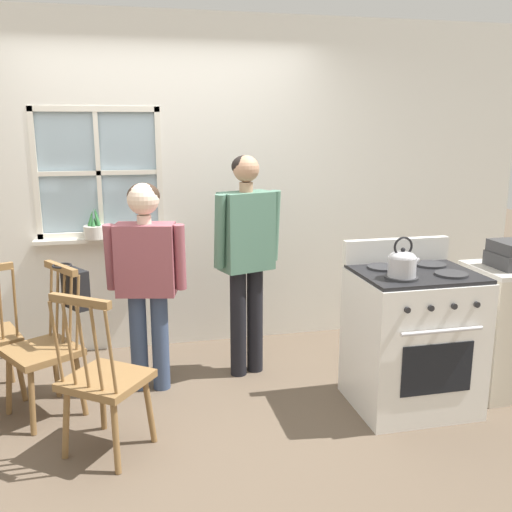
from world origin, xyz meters
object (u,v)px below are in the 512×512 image
chair_by_window (45,350)px  person_teen_center (246,247)px  kettle (402,263)px  side_counter (508,329)px  handbag (75,288)px  stove (412,338)px  potted_plant (95,229)px  chair_near_wall (104,381)px  person_elderly_left (146,266)px

chair_by_window → person_teen_center: size_ratio=0.60×
kettle → side_counter: 1.12m
side_counter → handbag: bearing=170.7°
chair_by_window → person_teen_center: (1.39, 0.33, 0.53)m
stove → potted_plant: size_ratio=4.33×
chair_near_wall → person_teen_center: bearing=-102.3°
handbag → potted_plant: bearing=83.2°
chair_by_window → chair_near_wall: 0.67m
chair_near_wall → chair_by_window: bearing=-18.9°
stove → handbag: (-2.14, 0.54, 0.33)m
person_teen_center → kettle: size_ratio=6.61×
person_teen_center → handbag: bearing=171.9°
stove → kettle: size_ratio=4.39×
person_elderly_left → handbag: 0.48m
person_teen_center → person_elderly_left: bearing=170.4°
chair_by_window → person_elderly_left: person_elderly_left is taller
chair_by_window → potted_plant: size_ratio=3.90×
potted_plant → side_counter: bearing=-25.4°
chair_near_wall → potted_plant: size_ratio=3.90×
kettle → side_counter: kettle is taller
handbag → side_counter: size_ratio=0.34×
kettle → person_teen_center: bearing=131.8°
potted_plant → side_counter: size_ratio=0.28×
person_teen_center → side_counter: bearing=-39.5°
chair_by_window → kettle: (2.17, -0.54, 0.58)m
chair_near_wall → potted_plant: (-0.08, 1.53, 0.60)m
kettle → side_counter: size_ratio=0.27×
chair_near_wall → person_teen_center: person_teen_center is taller
chair_by_window → side_counter: chair_by_window is taller
person_elderly_left → handbag: size_ratio=4.77×
chair_near_wall → potted_plant: potted_plant is taller
handbag → chair_near_wall: bearing=-75.1°
chair_near_wall → stove: stove is taller
person_elderly_left → stove: person_elderly_left is taller
person_elderly_left → kettle: (1.51, -0.77, 0.13)m
potted_plant → handbag: (-0.10, -0.86, -0.23)m
chair_near_wall → person_elderly_left: person_elderly_left is taller
chair_near_wall → handbag: 0.79m
chair_by_window → handbag: (0.20, 0.12, 0.36)m
chair_by_window → side_counter: 3.13m
person_elderly_left → chair_by_window: bearing=-148.5°
handbag → person_teen_center: bearing=9.8°
stove → kettle: (-0.17, -0.13, 0.55)m
chair_by_window → kettle: 2.31m
stove → person_teen_center: bearing=142.1°
kettle → person_elderly_left: bearing=152.9°
chair_by_window → handbag: same height
person_elderly_left → person_teen_center: bearing=21.1°
chair_by_window → person_elderly_left: (0.66, 0.22, 0.46)m
kettle → potted_plant: (-1.87, 1.53, 0.01)m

